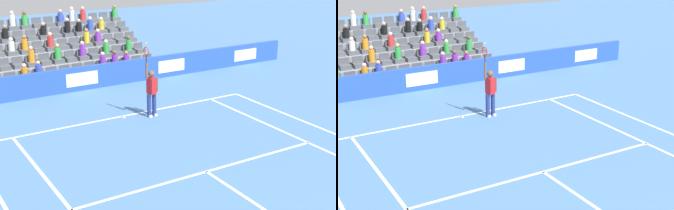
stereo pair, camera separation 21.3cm
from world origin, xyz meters
TOP-DOWN VIEW (x-y plane):
  - line_baseline at (0.00, -11.89)m, footprint 10.97×0.10m
  - line_service at (0.00, -6.40)m, footprint 8.23×0.10m
  - line_singles_sideline_right at (-4.12, -5.95)m, footprint 0.10×11.89m
  - line_centre_mark at (0.00, -11.79)m, footprint 0.10×0.20m
  - sponsor_barrier at (-0.00, -15.94)m, footprint 23.13×0.22m
  - tennis_player at (-0.97, -11.35)m, footprint 0.53×0.38m
  - stadium_stand at (0.01, -19.50)m, footprint 8.68×4.75m

SIDE VIEW (x-z plane):
  - line_baseline at x=0.00m, z-range 0.00..0.01m
  - line_service at x=0.00m, z-range 0.00..0.01m
  - line_singles_sideline_right at x=-4.12m, z-range 0.00..0.01m
  - line_centre_mark at x=0.00m, z-range 0.00..0.01m
  - sponsor_barrier at x=0.00m, z-range 0.00..1.06m
  - stadium_stand at x=0.01m, z-range -0.68..2.36m
  - tennis_player at x=-0.97m, z-range -0.43..2.42m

